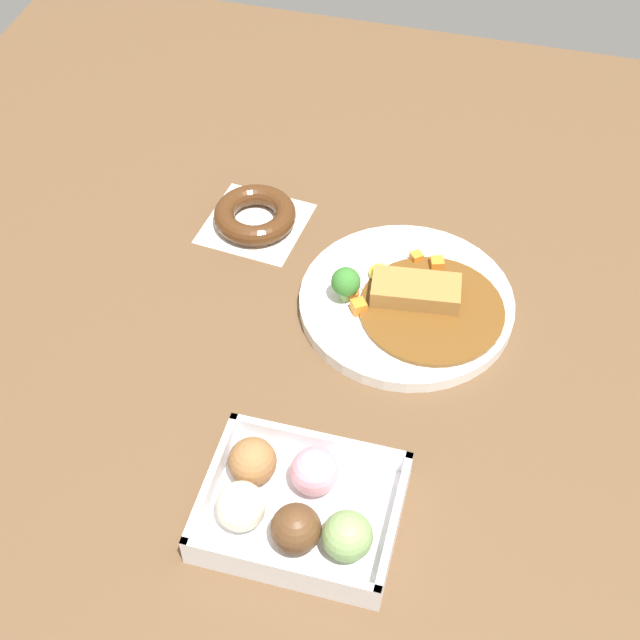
{
  "coord_description": "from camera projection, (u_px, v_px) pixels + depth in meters",
  "views": [
    {
      "loc": [
        0.11,
        -0.66,
        0.87
      ],
      "look_at": [
        -0.08,
        0.06,
        0.03
      ],
      "focal_mm": 51.23,
      "sensor_mm": 36.0,
      "label": 1
    }
  ],
  "objects": [
    {
      "name": "chocolate_ring_donut",
      "position": [
        255.0,
        216.0,
        1.27
      ],
      "size": [
        0.15,
        0.15,
        0.03
      ],
      "color": "white",
      "rests_on": "ground_plane"
    },
    {
      "name": "curry_plate",
      "position": [
        407.0,
        301.0,
        1.16
      ],
      "size": [
        0.27,
        0.27,
        0.07
      ],
      "color": "white",
      "rests_on": "ground_plane"
    },
    {
      "name": "ground_plane",
      "position": [
        369.0,
        386.0,
        1.09
      ],
      "size": [
        1.6,
        1.6,
        0.0
      ],
      "primitive_type": "plane",
      "color": "brown"
    },
    {
      "name": "donut_box",
      "position": [
        295.0,
        505.0,
        0.95
      ],
      "size": [
        0.21,
        0.17,
        0.06
      ],
      "color": "white",
      "rests_on": "ground_plane"
    }
  ]
}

